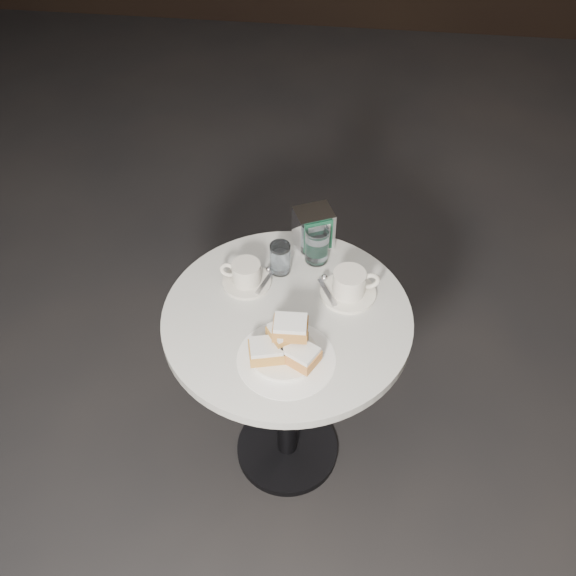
{
  "coord_description": "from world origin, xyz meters",
  "views": [
    {
      "loc": [
        0.14,
        -1.17,
        2.08
      ],
      "look_at": [
        0.0,
        0.02,
        0.83
      ],
      "focal_mm": 40.0,
      "sensor_mm": 36.0,
      "label": 1
    }
  ],
  "objects_px": {
    "water_glass_right": "(317,245)",
    "napkin_dispenser": "(314,228)",
    "cafe_table": "(287,358)",
    "coffee_cup_right": "(349,285)",
    "beignet_plate": "(285,345)",
    "water_glass_left": "(280,258)",
    "coffee_cup_left": "(246,275)"
  },
  "relations": [
    {
      "from": "coffee_cup_right",
      "to": "water_glass_right",
      "type": "relative_size",
      "value": 1.67
    },
    {
      "from": "coffee_cup_right",
      "to": "water_glass_left",
      "type": "distance_m",
      "value": 0.22
    },
    {
      "from": "water_glass_left",
      "to": "napkin_dispenser",
      "type": "distance_m",
      "value": 0.15
    },
    {
      "from": "cafe_table",
      "to": "water_glass_right",
      "type": "height_order",
      "value": "water_glass_right"
    },
    {
      "from": "cafe_table",
      "to": "beignet_plate",
      "type": "relative_size",
      "value": 3.78
    },
    {
      "from": "water_glass_right",
      "to": "coffee_cup_left",
      "type": "bearing_deg",
      "value": -147.45
    },
    {
      "from": "water_glass_right",
      "to": "coffee_cup_right",
      "type": "bearing_deg",
      "value": -51.87
    },
    {
      "from": "coffee_cup_right",
      "to": "water_glass_left",
      "type": "height_order",
      "value": "water_glass_left"
    },
    {
      "from": "water_glass_left",
      "to": "napkin_dispenser",
      "type": "height_order",
      "value": "napkin_dispenser"
    },
    {
      "from": "coffee_cup_right",
      "to": "water_glass_left",
      "type": "relative_size",
      "value": 1.95
    },
    {
      "from": "cafe_table",
      "to": "coffee_cup_left",
      "type": "height_order",
      "value": "coffee_cup_left"
    },
    {
      "from": "beignet_plate",
      "to": "napkin_dispenser",
      "type": "distance_m",
      "value": 0.44
    },
    {
      "from": "cafe_table",
      "to": "water_glass_left",
      "type": "xyz_separation_m",
      "value": [
        -0.04,
        0.17,
        0.25
      ]
    },
    {
      "from": "coffee_cup_left",
      "to": "water_glass_right",
      "type": "distance_m",
      "value": 0.23
    },
    {
      "from": "beignet_plate",
      "to": "coffee_cup_left",
      "type": "bearing_deg",
      "value": 120.19
    },
    {
      "from": "coffee_cup_right",
      "to": "water_glass_right",
      "type": "distance_m",
      "value": 0.17
    },
    {
      "from": "coffee_cup_right",
      "to": "water_glass_right",
      "type": "xyz_separation_m",
      "value": [
        -0.1,
        0.13,
        0.02
      ]
    },
    {
      "from": "coffee_cup_left",
      "to": "coffee_cup_right",
      "type": "xyz_separation_m",
      "value": [
        0.3,
        -0.01,
        0.0
      ]
    },
    {
      "from": "water_glass_left",
      "to": "water_glass_right",
      "type": "xyz_separation_m",
      "value": [
        0.1,
        0.06,
        0.01
      ]
    },
    {
      "from": "beignet_plate",
      "to": "coffee_cup_right",
      "type": "xyz_separation_m",
      "value": [
        0.15,
        0.24,
        -0.01
      ]
    },
    {
      "from": "beignet_plate",
      "to": "water_glass_left",
      "type": "bearing_deg",
      "value": 99.77
    },
    {
      "from": "water_glass_right",
      "to": "napkin_dispenser",
      "type": "relative_size",
      "value": 0.85
    },
    {
      "from": "coffee_cup_right",
      "to": "beignet_plate",
      "type": "bearing_deg",
      "value": -135.42
    },
    {
      "from": "napkin_dispenser",
      "to": "water_glass_left",
      "type": "bearing_deg",
      "value": -148.99
    },
    {
      "from": "water_glass_left",
      "to": "coffee_cup_right",
      "type": "bearing_deg",
      "value": -19.46
    },
    {
      "from": "water_glass_left",
      "to": "napkin_dispenser",
      "type": "xyz_separation_m",
      "value": [
        0.09,
        0.12,
        0.02
      ]
    },
    {
      "from": "water_glass_right",
      "to": "beignet_plate",
      "type": "bearing_deg",
      "value": -97.34
    },
    {
      "from": "cafe_table",
      "to": "coffee_cup_right",
      "type": "distance_m",
      "value": 0.3
    },
    {
      "from": "cafe_table",
      "to": "water_glass_right",
      "type": "relative_size",
      "value": 6.47
    },
    {
      "from": "coffee_cup_right",
      "to": "napkin_dispenser",
      "type": "bearing_deg",
      "value": 108.44
    },
    {
      "from": "cafe_table",
      "to": "coffee_cup_right",
      "type": "xyz_separation_m",
      "value": [
        0.17,
        0.1,
        0.23
      ]
    },
    {
      "from": "beignet_plate",
      "to": "napkin_dispenser",
      "type": "height_order",
      "value": "napkin_dispenser"
    }
  ]
}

